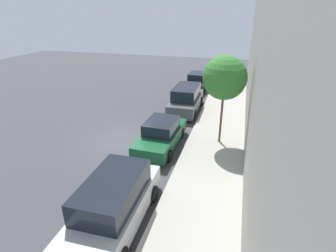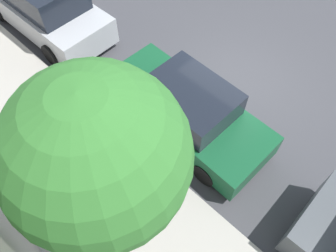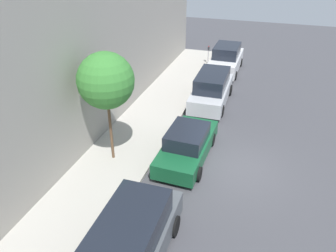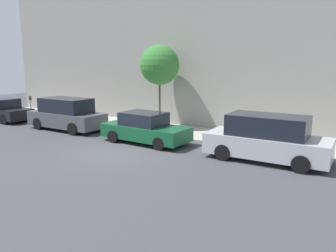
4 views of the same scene
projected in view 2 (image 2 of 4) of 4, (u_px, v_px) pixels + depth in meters
name	position (u px, v px, depth m)	size (l,w,h in m)	color
ground_plane	(237.00, 83.00, 9.63)	(60.00, 60.00, 0.00)	#424247
sidewalk	(103.00, 201.00, 7.49)	(3.18, 32.00, 0.15)	#B2ADA3
parked_minivan_second	(42.00, 3.00, 10.31)	(2.02, 4.93, 1.90)	#B7BABF
parked_sedan_third	(187.00, 109.00, 8.17)	(1.92, 4.55, 1.54)	#14512D
street_tree	(98.00, 156.00, 3.88)	(2.30, 2.30, 4.84)	brown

